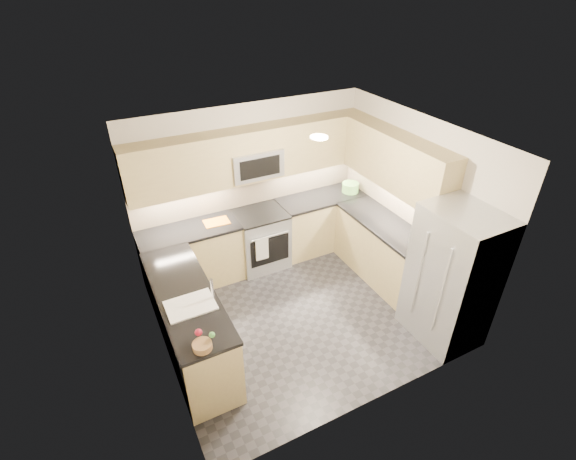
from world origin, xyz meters
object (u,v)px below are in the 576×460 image
object	(u,v)px
utensil_bowl	(350,187)
fruit_basket	(202,346)
gas_range	(261,239)
cutting_board	(217,222)
refrigerator	(452,277)
microwave	(254,163)

from	to	relation	value
utensil_bowl	fruit_basket	distance (m)	3.81
gas_range	cutting_board	size ratio (longest dim) A/B	2.55
gas_range	fruit_basket	bearing A→B (deg)	-125.88
gas_range	utensil_bowl	world-z (taller)	utensil_bowl
refrigerator	fruit_basket	distance (m)	3.03
utensil_bowl	refrigerator	bearing A→B (deg)	-93.60
microwave	cutting_board	world-z (taller)	microwave
gas_range	microwave	xyz separation A→B (m)	(0.00, 0.12, 1.24)
cutting_board	refrigerator	bearing A→B (deg)	-49.15
cutting_board	gas_range	bearing A→B (deg)	-2.46
microwave	cutting_board	distance (m)	1.01
gas_range	refrigerator	world-z (taller)	refrigerator
microwave	gas_range	bearing A→B (deg)	-90.00
gas_range	refrigerator	bearing A→B (deg)	-59.12
refrigerator	fruit_basket	size ratio (longest dim) A/B	9.40
gas_range	cutting_board	world-z (taller)	cutting_board
fruit_basket	microwave	bearing A→B (deg)	55.64
cutting_board	fruit_basket	distance (m)	2.37
fruit_basket	cutting_board	bearing A→B (deg)	67.84
cutting_board	fruit_basket	bearing A→B (deg)	-112.16
refrigerator	utensil_bowl	bearing A→B (deg)	86.40
gas_range	refrigerator	size ratio (longest dim) A/B	0.51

